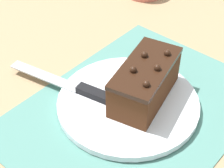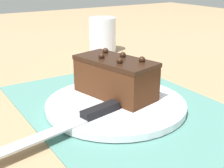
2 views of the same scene
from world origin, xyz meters
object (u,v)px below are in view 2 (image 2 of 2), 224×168
(cake_plate, at_px, (116,104))
(drinking_glass, at_px, (102,35))
(chocolate_cake, at_px, (117,77))
(serving_knife, at_px, (82,118))

(cake_plate, relative_size, drinking_glass, 2.40)
(cake_plate, distance_m, chocolate_cake, 0.05)
(cake_plate, xyz_separation_m, chocolate_cake, (-0.03, 0.02, 0.04))
(cake_plate, bearing_deg, drinking_glass, 152.30)
(serving_knife, height_order, drinking_glass, drinking_glass)
(cake_plate, height_order, serving_knife, serving_knife)
(chocolate_cake, bearing_deg, serving_knife, -58.80)
(chocolate_cake, height_order, drinking_glass, drinking_glass)
(cake_plate, bearing_deg, serving_knife, -66.02)
(cake_plate, distance_m, drinking_glass, 0.44)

